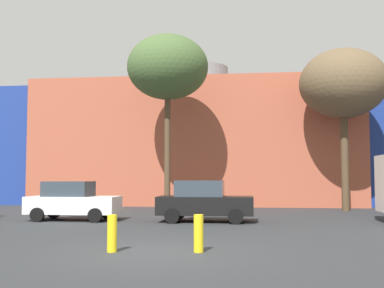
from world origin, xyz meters
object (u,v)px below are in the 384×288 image
(parked_car_1, at_px, (72,201))
(bollard_yellow_0, at_px, (112,233))
(bare_tree_2, at_px, (168,68))
(bollard_yellow_1, at_px, (199,233))
(parked_car_2, at_px, (204,201))
(bare_tree_1, at_px, (343,84))

(parked_car_1, xyz_separation_m, bollard_yellow_0, (4.09, -8.01, -0.37))
(bare_tree_2, distance_m, bollard_yellow_1, 15.62)
(parked_car_1, bearing_deg, bare_tree_2, 61.20)
(parked_car_2, bearing_deg, bollard_yellow_1, -85.63)
(parked_car_2, xyz_separation_m, bollard_yellow_1, (0.60, -7.80, -0.38))
(bare_tree_2, bearing_deg, parked_car_2, -66.14)
(parked_car_2, distance_m, bare_tree_2, 9.29)
(parked_car_1, relative_size, bare_tree_2, 0.40)
(parked_car_1, bearing_deg, parked_car_2, -0.00)
(parked_car_2, xyz_separation_m, bare_tree_2, (-2.50, 5.66, 6.92))
(parked_car_1, height_order, bare_tree_1, bare_tree_1)
(parked_car_2, distance_m, bollard_yellow_1, 7.83)
(parked_car_1, relative_size, bollard_yellow_1, 4.14)
(parked_car_1, height_order, parked_car_2, parked_car_2)
(bollard_yellow_0, bearing_deg, parked_car_2, 79.21)
(parked_car_1, distance_m, bollard_yellow_0, 9.00)
(parked_car_2, xyz_separation_m, bollard_yellow_0, (-1.53, -8.01, -0.39))
(parked_car_2, distance_m, bare_tree_1, 11.56)
(bare_tree_2, bearing_deg, bollard_yellow_0, -85.91)
(parked_car_2, height_order, bare_tree_2, bare_tree_2)
(bare_tree_1, relative_size, bollard_yellow_0, 9.71)
(bare_tree_1, bearing_deg, parked_car_1, -151.25)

